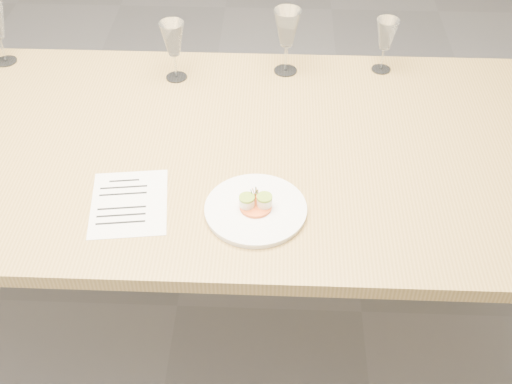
{
  "coord_description": "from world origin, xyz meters",
  "views": [
    {
      "loc": [
        0.34,
        -1.42,
        1.88
      ],
      "look_at": [
        0.3,
        -0.25,
        0.8
      ],
      "focal_mm": 45.0,
      "sensor_mm": 36.0,
      "label": 1
    }
  ],
  "objects_px": {
    "wine_glass_3": "(386,36)",
    "dining_table": "(158,161)",
    "dinner_plate": "(256,209)",
    "wine_glass_2": "(287,29)",
    "recipe_sheet": "(129,203)",
    "wine_glass_1": "(173,40)"
  },
  "relations": [
    {
      "from": "recipe_sheet",
      "to": "wine_glass_1",
      "type": "xyz_separation_m",
      "value": [
        0.04,
        0.59,
        0.13
      ]
    },
    {
      "from": "dining_table",
      "to": "recipe_sheet",
      "type": "relative_size",
      "value": 9.0
    },
    {
      "from": "wine_glass_2",
      "to": "wine_glass_1",
      "type": "bearing_deg",
      "value": -171.34
    },
    {
      "from": "dining_table",
      "to": "wine_glass_2",
      "type": "distance_m",
      "value": 0.58
    },
    {
      "from": "recipe_sheet",
      "to": "wine_glass_2",
      "type": "xyz_separation_m",
      "value": [
        0.4,
        0.64,
        0.15
      ]
    },
    {
      "from": "wine_glass_1",
      "to": "recipe_sheet",
      "type": "bearing_deg",
      "value": -94.32
    },
    {
      "from": "recipe_sheet",
      "to": "wine_glass_1",
      "type": "distance_m",
      "value": 0.61
    },
    {
      "from": "dinner_plate",
      "to": "wine_glass_2",
      "type": "distance_m",
      "value": 0.68
    },
    {
      "from": "dining_table",
      "to": "recipe_sheet",
      "type": "distance_m",
      "value": 0.26
    },
    {
      "from": "dinner_plate",
      "to": "wine_glass_3",
      "type": "xyz_separation_m",
      "value": [
        0.38,
        0.68,
        0.11
      ]
    },
    {
      "from": "dining_table",
      "to": "wine_glass_1",
      "type": "bearing_deg",
      "value": 87.26
    },
    {
      "from": "wine_glass_3",
      "to": "dining_table",
      "type": "bearing_deg",
      "value": -148.66
    },
    {
      "from": "dining_table",
      "to": "dinner_plate",
      "type": "relative_size",
      "value": 9.35
    },
    {
      "from": "wine_glass_2",
      "to": "wine_glass_3",
      "type": "relative_size",
      "value": 1.2
    },
    {
      "from": "dining_table",
      "to": "wine_glass_1",
      "type": "xyz_separation_m",
      "value": [
        0.02,
        0.34,
        0.2
      ]
    },
    {
      "from": "dining_table",
      "to": "dinner_plate",
      "type": "bearing_deg",
      "value": -42.18
    },
    {
      "from": "wine_glass_1",
      "to": "wine_glass_2",
      "type": "distance_m",
      "value": 0.35
    },
    {
      "from": "wine_glass_2",
      "to": "dinner_plate",
      "type": "bearing_deg",
      "value": -96.06
    },
    {
      "from": "dining_table",
      "to": "wine_glass_3",
      "type": "height_order",
      "value": "wine_glass_3"
    },
    {
      "from": "dinner_plate",
      "to": "wine_glass_1",
      "type": "distance_m",
      "value": 0.68
    },
    {
      "from": "dining_table",
      "to": "wine_glass_3",
      "type": "distance_m",
      "value": 0.82
    },
    {
      "from": "dinner_plate",
      "to": "wine_glass_3",
      "type": "relative_size",
      "value": 1.44
    }
  ]
}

